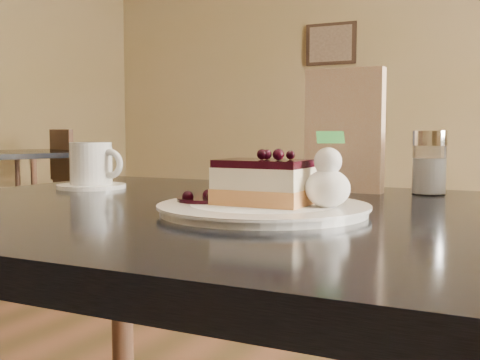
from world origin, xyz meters
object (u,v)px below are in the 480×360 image
at_px(dessert_plate, 263,209).
at_px(cheesecake_slice, 264,183).
at_px(bg_table_far_left, 27,236).
at_px(coffee_set, 92,168).
at_px(main_table, 278,265).

height_order(dessert_plate, cheesecake_slice, cheesecake_slice).
relative_size(cheesecake_slice, bg_table_far_left, 0.07).
xyz_separation_m(dessert_plate, coffee_set, (-0.44, 0.18, 0.03)).
xyz_separation_m(cheesecake_slice, bg_table_far_left, (-3.11, 2.59, -0.72)).
xyz_separation_m(dessert_plate, bg_table_far_left, (-3.11, 2.59, -0.69)).
distance_m(cheesecake_slice, coffee_set, 0.47).
distance_m(main_table, bg_table_far_left, 4.06).
bearing_deg(coffee_set, dessert_plate, -22.09).
height_order(cheesecake_slice, coffee_set, coffee_set).
relative_size(main_table, coffee_set, 8.66).
height_order(dessert_plate, bg_table_far_left, dessert_plate).
bearing_deg(main_table, dessert_plate, -90.00).
relative_size(dessert_plate, bg_table_far_left, 0.16).
distance_m(coffee_set, bg_table_far_left, 3.67).
relative_size(dessert_plate, coffee_set, 1.97).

